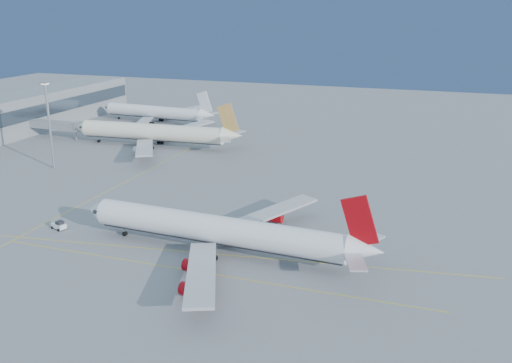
# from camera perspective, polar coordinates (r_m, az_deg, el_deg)

# --- Properties ---
(ground) EXTENTS (500.00, 500.00, 0.00)m
(ground) POSITION_cam_1_polar(r_m,az_deg,el_deg) (123.84, -4.88, -5.99)
(ground) COLOR slate
(ground) RESTS_ON ground
(terminal) EXTENTS (18.40, 110.00, 15.00)m
(terminal) POSITION_cam_1_polar(r_m,az_deg,el_deg) (252.19, -21.24, 6.67)
(terminal) COLOR gray
(terminal) RESTS_ON ground
(jet_bridge) EXTENTS (23.60, 3.60, 6.90)m
(jet_bridge) POSITION_cam_1_polar(r_m,az_deg,el_deg) (229.03, -19.05, 5.33)
(jet_bridge) COLOR gray
(jet_bridge) RESTS_ON ground
(taxiway_lines) EXTENTS (118.86, 140.00, 0.02)m
(taxiway_lines) POSITION_cam_1_polar(r_m,az_deg,el_deg) (135.28, -9.49, -4.11)
(taxiway_lines) COLOR #D2BA0B
(taxiway_lines) RESTS_ON ground
(airliner_virgin) EXTENTS (66.09, 59.31, 16.30)m
(airliner_virgin) POSITION_cam_1_polar(r_m,az_deg,el_deg) (116.18, -3.40, -4.94)
(airliner_virgin) COLOR white
(airliner_virgin) RESTS_ON ground
(airliner_etihad) EXTENTS (65.36, 60.30, 17.06)m
(airliner_etihad) POSITION_cam_1_polar(r_m,az_deg,el_deg) (207.36, -9.98, 4.86)
(airliner_etihad) COLOR beige
(airliner_etihad) RESTS_ON ground
(airliner_third) EXTENTS (56.80, 52.22, 15.23)m
(airliner_third) POSITION_cam_1_polar(r_m,az_deg,el_deg) (250.58, -9.90, 6.84)
(airliner_third) COLOR white
(airliner_third) RESTS_ON ground
(pushback_tug) EXTENTS (3.90, 3.00, 1.99)m
(pushback_tug) POSITION_cam_1_polar(r_m,az_deg,el_deg) (137.19, -19.11, -4.15)
(pushback_tug) COLOR white
(pushback_tug) RESTS_ON ground
(light_mast) EXTENTS (2.33, 2.33, 26.90)m
(light_mast) POSITION_cam_1_polar(r_m,az_deg,el_deg) (185.29, -20.01, 5.99)
(light_mast) COLOR gray
(light_mast) RESTS_ON ground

